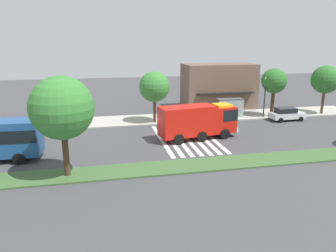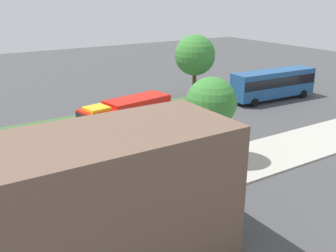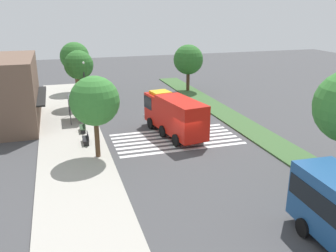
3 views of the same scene
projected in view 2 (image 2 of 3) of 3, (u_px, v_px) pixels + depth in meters
The scene contains 12 objects.
ground_plane at pixel (162, 133), 36.26m from camera, with size 120.00×120.00×0.00m, color #424244.
sidewalk at pixel (226, 167), 28.99m from camera, with size 60.00×5.63×0.14m, color #ADA89E.
median_strip at pixel (125, 112), 42.44m from camera, with size 60.00×3.00×0.14m, color #3D6033.
crosswalk at pixel (140, 138), 35.04m from camera, with size 5.85×11.28×0.01m.
fire_truck at pixel (124, 118), 33.81m from camera, with size 8.85×3.83×3.63m.
transit_bus at pixel (274, 83), 46.66m from camera, with size 11.39×3.27×3.59m.
bus_stop_shelter at pixel (81, 173), 23.92m from camera, with size 3.50×1.40×2.46m.
bench_near_shelter at pixel (139, 176), 26.38m from camera, with size 1.60×0.50×0.90m.
bench_west_of_shelter at pixel (179, 165), 28.06m from camera, with size 1.60×0.50×0.90m.
storefront_building at pixel (117, 201), 17.74m from camera, with size 10.80×6.20×6.81m.
sidewalk_tree_far_west at pixel (211, 103), 28.86m from camera, with size 3.81×3.81×6.44m.
median_tree_far_west at pixel (195, 55), 45.39m from camera, with size 4.77×4.77×7.72m.
Camera 2 is at (17.80, 29.06, 12.44)m, focal length 41.53 mm.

